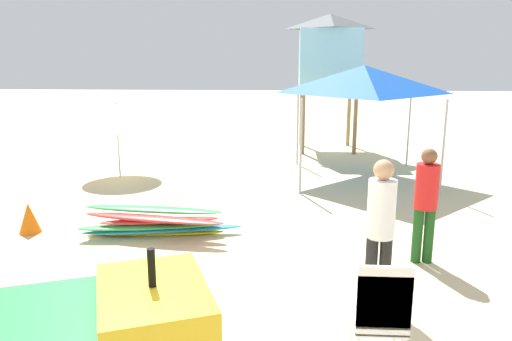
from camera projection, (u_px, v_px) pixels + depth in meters
name	position (u px, v px, depth m)	size (l,w,h in m)	color
stacked_plastic_chairs	(381.00, 307.00, 4.49)	(0.48, 0.48, 1.11)	white
surfboard_pile	(155.00, 223.00, 8.03)	(2.66, 0.84, 0.48)	yellow
lifeguard_near_left	(426.00, 198.00, 6.88)	(0.32, 0.32, 1.66)	#194C19
lifeguard_near_center	(381.00, 223.00, 5.64)	(0.32, 0.32, 1.77)	black
popup_canopy	(364.00, 80.00, 11.49)	(3.02, 3.02, 2.70)	#B2B2B7
lifeguard_tower	(329.00, 52.00, 15.08)	(1.98, 1.98, 4.17)	olive
beach_umbrella_left	(116.00, 116.00, 11.86)	(1.80, 1.80, 1.81)	beige
traffic_cone_near	(29.00, 218.00, 8.22)	(0.36, 0.36, 0.52)	orange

